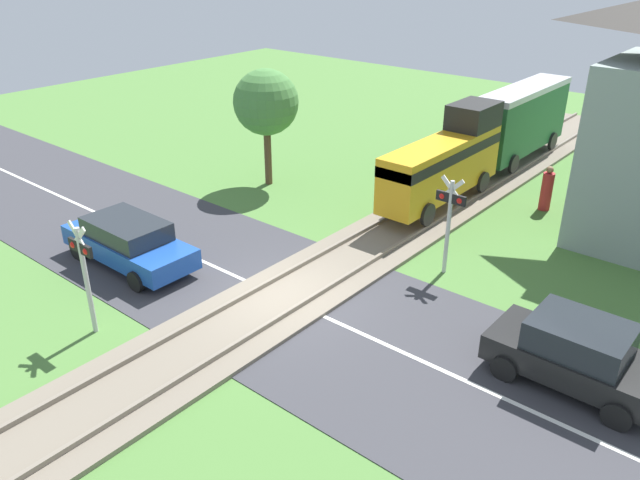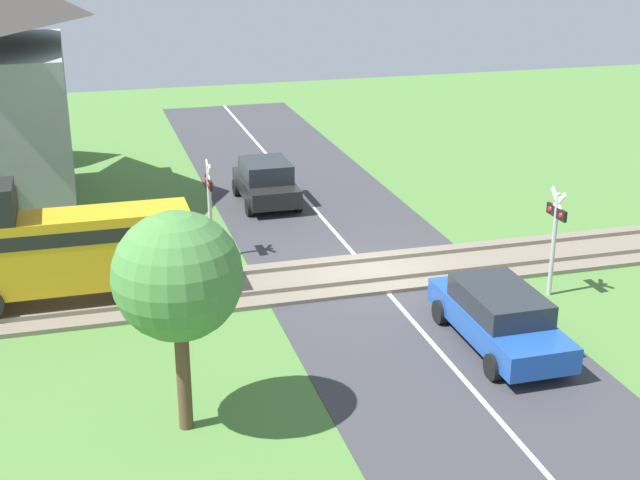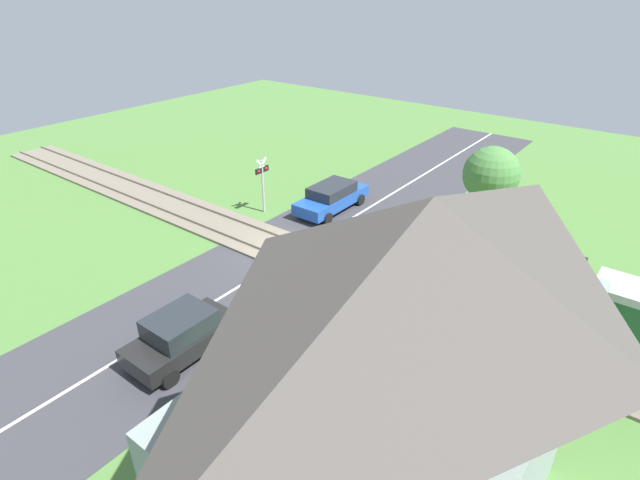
{
  "view_description": "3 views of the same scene",
  "coord_description": "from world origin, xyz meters",
  "px_view_note": "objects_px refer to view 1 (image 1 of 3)",
  "views": [
    {
      "loc": [
        9.96,
        -10.41,
        8.75
      ],
      "look_at": [
        0.0,
        1.51,
        1.2
      ],
      "focal_mm": 35.0,
      "sensor_mm": 36.0,
      "label": 1
    },
    {
      "loc": [
        -21.77,
        7.61,
        9.54
      ],
      "look_at": [
        0.0,
        1.51,
        1.2
      ],
      "focal_mm": 50.0,
      "sensor_mm": 36.0,
      "label": 2
    },
    {
      "loc": [
        14.52,
        12.63,
        10.9
      ],
      "look_at": [
        0.0,
        1.51,
        1.2
      ],
      "focal_mm": 28.0,
      "sensor_mm": 36.0,
      "label": 3
    }
  ],
  "objects_px": {
    "train": "(489,136)",
    "car_near_crossing": "(128,241)",
    "car_far_side": "(576,353)",
    "crossing_signal_west_approach": "(83,264)",
    "crossing_signal_east_approach": "(450,212)",
    "pedestrian_by_station": "(547,190)"
  },
  "relations": [
    {
      "from": "crossing_signal_east_approach",
      "to": "crossing_signal_west_approach",
      "type": "bearing_deg",
      "value": -121.76
    },
    {
      "from": "car_near_crossing",
      "to": "crossing_signal_west_approach",
      "type": "distance_m",
      "value": 3.7
    },
    {
      "from": "crossing_signal_east_approach",
      "to": "pedestrian_by_station",
      "type": "xyz_separation_m",
      "value": [
        0.41,
        6.37,
        -1.15
      ]
    },
    {
      "from": "pedestrian_by_station",
      "to": "car_far_side",
      "type": "bearing_deg",
      "value": -64.84
    },
    {
      "from": "car_near_crossing",
      "to": "crossing_signal_west_approach",
      "type": "bearing_deg",
      "value": -48.91
    },
    {
      "from": "crossing_signal_east_approach",
      "to": "car_far_side",
      "type": "bearing_deg",
      "value": -29.75
    },
    {
      "from": "car_near_crossing",
      "to": "pedestrian_by_station",
      "type": "distance_m",
      "value": 14.23
    },
    {
      "from": "train",
      "to": "car_near_crossing",
      "type": "xyz_separation_m",
      "value": [
        -4.85,
        -13.08,
        -1.11
      ]
    },
    {
      "from": "car_far_side",
      "to": "crossing_signal_west_approach",
      "type": "relative_size",
      "value": 1.24
    },
    {
      "from": "crossing_signal_west_approach",
      "to": "crossing_signal_east_approach",
      "type": "xyz_separation_m",
      "value": [
        5.07,
        8.19,
        0.0
      ]
    },
    {
      "from": "train",
      "to": "crossing_signal_east_approach",
      "type": "height_order",
      "value": "train"
    },
    {
      "from": "car_near_crossing",
      "to": "crossing_signal_west_approach",
      "type": "xyz_separation_m",
      "value": [
        2.32,
        -2.66,
        1.13
      ]
    },
    {
      "from": "crossing_signal_west_approach",
      "to": "crossing_signal_east_approach",
      "type": "height_order",
      "value": "same"
    },
    {
      "from": "car_near_crossing",
      "to": "crossing_signal_east_approach",
      "type": "distance_m",
      "value": 9.3
    },
    {
      "from": "train",
      "to": "crossing_signal_west_approach",
      "type": "relative_size",
      "value": 4.4
    },
    {
      "from": "train",
      "to": "car_far_side",
      "type": "bearing_deg",
      "value": -54.86
    },
    {
      "from": "car_near_crossing",
      "to": "car_far_side",
      "type": "bearing_deg",
      "value": 13.46
    },
    {
      "from": "train",
      "to": "pedestrian_by_station",
      "type": "relative_size",
      "value": 7.97
    },
    {
      "from": "car_far_side",
      "to": "crossing_signal_east_approach",
      "type": "distance_m",
      "value": 5.46
    },
    {
      "from": "car_near_crossing",
      "to": "crossing_signal_east_approach",
      "type": "xyz_separation_m",
      "value": [
        7.39,
        5.54,
        1.13
      ]
    },
    {
      "from": "crossing_signal_west_approach",
      "to": "train",
      "type": "bearing_deg",
      "value": 80.85
    },
    {
      "from": "car_far_side",
      "to": "pedestrian_by_station",
      "type": "bearing_deg",
      "value": 115.16
    }
  ]
}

